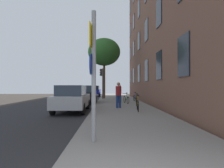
# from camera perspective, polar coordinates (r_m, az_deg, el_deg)

# --- Properties ---
(ground_plane) EXTENTS (41.80, 41.80, 0.00)m
(ground_plane) POSITION_cam_1_polar(r_m,az_deg,el_deg) (17.67, -9.07, -5.73)
(ground_plane) COLOR #332D28
(road_asphalt) EXTENTS (7.00, 38.00, 0.01)m
(road_asphalt) POSITION_cam_1_polar(r_m,az_deg,el_deg) (18.07, -15.71, -5.58)
(road_asphalt) COLOR #232326
(road_asphalt) RESTS_ON ground
(sidewalk) EXTENTS (4.20, 38.00, 0.12)m
(sidewalk) POSITION_cam_1_polar(r_m,az_deg,el_deg) (17.53, 2.39, -5.58)
(sidewalk) COLOR gray
(sidewalk) RESTS_ON ground
(building_facade) EXTENTS (0.56, 27.00, 15.29)m
(building_facade) POSITION_cam_1_polar(r_m,az_deg,el_deg) (18.35, 11.05, 18.74)
(building_facade) COLOR brown
(building_facade) RESTS_ON ground
(sign_post) EXTENTS (0.16, 0.60, 3.48)m
(sign_post) POSITION_cam_1_polar(r_m,az_deg,el_deg) (5.15, -5.70, 4.67)
(sign_post) COLOR gray
(sign_post) RESTS_ON sidewalk
(traffic_light) EXTENTS (0.43, 0.24, 3.45)m
(traffic_light) POSITION_cam_1_polar(r_m,az_deg,el_deg) (21.79, -3.03, 1.80)
(traffic_light) COLOR black
(traffic_light) RESTS_ON sidewalk
(tree_near) EXTENTS (3.78, 3.78, 7.08)m
(tree_near) POSITION_cam_1_polar(r_m,az_deg,el_deg) (22.95, -2.34, 9.41)
(tree_near) COLOR brown
(tree_near) RESTS_ON sidewalk
(bicycle_0) EXTENTS (0.42, 1.69, 0.95)m
(bicycle_0) POSITION_cam_1_polar(r_m,az_deg,el_deg) (11.40, 7.64, -6.12)
(bicycle_0) COLOR black
(bicycle_0) RESTS_ON sidewalk
(bicycle_1) EXTENTS (0.49, 1.63, 0.90)m
(bicycle_1) POSITION_cam_1_polar(r_m,az_deg,el_deg) (14.65, 7.44, -4.96)
(bicycle_1) COLOR black
(bicycle_1) RESTS_ON sidewalk
(bicycle_2) EXTENTS (0.46, 1.68, 0.91)m
(bicycle_2) POSITION_cam_1_polar(r_m,az_deg,el_deg) (16.25, 4.25, -4.51)
(bicycle_2) COLOR black
(bicycle_2) RESTS_ON sidewalk
(bicycle_3) EXTENTS (0.42, 1.68, 0.90)m
(bicycle_3) POSITION_cam_1_polar(r_m,az_deg,el_deg) (18.12, 6.85, -4.12)
(bicycle_3) COLOR black
(bicycle_3) RESTS_ON sidewalk
(pedestrian_0) EXTENTS (0.50, 0.50, 1.72)m
(pedestrian_0) POSITION_cam_1_polar(r_m,az_deg,el_deg) (12.92, 1.93, -2.75)
(pedestrian_0) COLOR navy
(pedestrian_0) RESTS_ON sidewalk
(pedestrian_1) EXTENTS (0.48, 0.48, 1.58)m
(pedestrian_1) POSITION_cam_1_polar(r_m,az_deg,el_deg) (16.80, 2.21, -2.50)
(pedestrian_1) COLOR navy
(pedestrian_1) RESTS_ON sidewalk
(pedestrian_2) EXTENTS (0.52, 0.52, 1.66)m
(pedestrian_2) POSITION_cam_1_polar(r_m,az_deg,el_deg) (20.34, 2.25, -2.04)
(pedestrian_2) COLOR #26262D
(pedestrian_2) RESTS_ON sidewalk
(car_0) EXTENTS (1.85, 4.12, 1.62)m
(car_0) POSITION_cam_1_polar(r_m,az_deg,el_deg) (12.03, -11.76, -4.14)
(car_0) COLOR #B7B7BC
(car_0) RESTS_ON road_asphalt
(car_1) EXTENTS (1.91, 4.02, 1.62)m
(car_1) POSITION_cam_1_polar(r_m,az_deg,el_deg) (17.49, -7.99, -3.02)
(car_1) COLOR black
(car_1) RESTS_ON road_asphalt
(car_2) EXTENTS (1.84, 4.35, 1.62)m
(car_2) POSITION_cam_1_polar(r_m,az_deg,el_deg) (30.10, -5.22, -1.99)
(car_2) COLOR navy
(car_2) RESTS_ON road_asphalt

